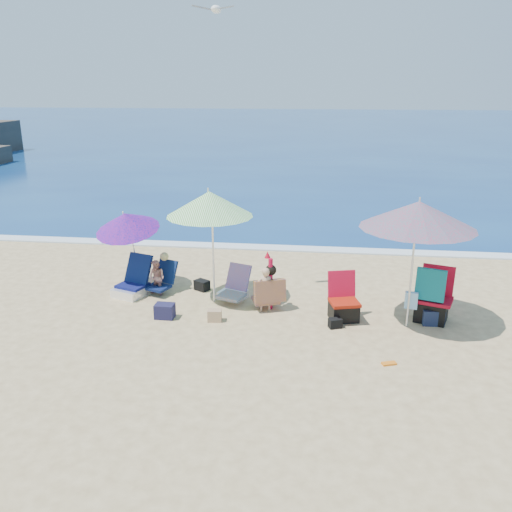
# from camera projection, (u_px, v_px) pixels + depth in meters

# --- Properties ---
(ground) EXTENTS (120.00, 120.00, 0.00)m
(ground) POSITION_uv_depth(u_px,v_px,m) (266.00, 332.00, 9.64)
(ground) COLOR #D8BC84
(ground) RESTS_ON ground
(sea) EXTENTS (120.00, 80.00, 0.12)m
(sea) POSITION_uv_depth(u_px,v_px,m) (316.00, 129.00, 52.16)
(sea) COLOR navy
(sea) RESTS_ON ground
(foam) EXTENTS (120.00, 0.50, 0.04)m
(foam) POSITION_uv_depth(u_px,v_px,m) (286.00, 248.00, 14.45)
(foam) COLOR white
(foam) RESTS_ON ground
(umbrella_turquoise) EXTENTS (2.62, 2.62, 2.33)m
(umbrella_turquoise) POSITION_uv_depth(u_px,v_px,m) (418.00, 215.00, 9.41)
(umbrella_turquoise) COLOR silver
(umbrella_turquoise) RESTS_ON ground
(umbrella_striped) EXTENTS (2.26, 2.26, 2.28)m
(umbrella_striped) POSITION_uv_depth(u_px,v_px,m) (210.00, 204.00, 10.54)
(umbrella_striped) COLOR white
(umbrella_striped) RESTS_ON ground
(umbrella_blue) EXTENTS (1.56, 1.60, 1.82)m
(umbrella_blue) POSITION_uv_depth(u_px,v_px,m) (126.00, 222.00, 11.22)
(umbrella_blue) COLOR white
(umbrella_blue) RESTS_ON ground
(furled_umbrella) EXTENTS (0.19, 0.23, 1.14)m
(furled_umbrella) POSITION_uv_depth(u_px,v_px,m) (270.00, 278.00, 10.49)
(furled_umbrella) COLOR #BC0D30
(furled_umbrella) RESTS_ON ground
(chair_navy) EXTENTS (0.81, 0.91, 0.81)m
(chair_navy) POSITION_uv_depth(u_px,v_px,m) (132.00, 285.00, 11.30)
(chair_navy) COLOR #0D124B
(chair_navy) RESTS_ON ground
(chair_rainbow) EXTENTS (0.71, 0.90, 0.70)m
(chair_rainbow) POSITION_uv_depth(u_px,v_px,m) (234.00, 290.00, 11.07)
(chair_rainbow) COLOR #C56A45
(chair_rainbow) RESTS_ON ground
(camp_chair_left) EXTENTS (0.63, 0.69, 0.90)m
(camp_chair_left) POSITION_uv_depth(u_px,v_px,m) (343.00, 306.00, 10.10)
(camp_chair_left) COLOR #9D1C0B
(camp_chair_left) RESTS_ON ground
(camp_chair_right) EXTENTS (0.94, 0.78, 1.07)m
(camp_chair_right) POSITION_uv_depth(u_px,v_px,m) (432.00, 301.00, 10.00)
(camp_chair_right) COLOR #A10B1D
(camp_chair_right) RESTS_ON ground
(person_center) EXTENTS (0.72, 0.60, 0.90)m
(person_center) POSITION_uv_depth(u_px,v_px,m) (267.00, 289.00, 10.45)
(person_center) COLOR tan
(person_center) RESTS_ON ground
(person_left) EXTENTS (0.66, 0.80, 0.84)m
(person_left) POSITION_uv_depth(u_px,v_px,m) (159.00, 277.00, 11.28)
(person_left) COLOR tan
(person_left) RESTS_ON ground
(bag_navy_a) EXTENTS (0.36, 0.26, 0.28)m
(bag_navy_a) POSITION_uv_depth(u_px,v_px,m) (165.00, 311.00, 10.20)
(bag_navy_a) COLOR #1C1B3B
(bag_navy_a) RESTS_ON ground
(bag_black_a) EXTENTS (0.37, 0.34, 0.22)m
(bag_black_a) POSITION_uv_depth(u_px,v_px,m) (202.00, 285.00, 11.58)
(bag_black_a) COLOR black
(bag_black_a) RESTS_ON ground
(bag_tan) EXTENTS (0.28, 0.21, 0.22)m
(bag_tan) POSITION_uv_depth(u_px,v_px,m) (215.00, 315.00, 10.07)
(bag_tan) COLOR tan
(bag_tan) RESTS_ON ground
(bag_navy_b) EXTENTS (0.40, 0.31, 0.29)m
(bag_navy_b) POSITION_uv_depth(u_px,v_px,m) (433.00, 316.00, 9.95)
(bag_navy_b) COLOR #1B233B
(bag_navy_b) RESTS_ON ground
(bag_black_b) EXTENTS (0.27, 0.23, 0.18)m
(bag_black_b) POSITION_uv_depth(u_px,v_px,m) (335.00, 323.00, 9.80)
(bag_black_b) COLOR black
(bag_black_b) RESTS_ON ground
(orange_item) EXTENTS (0.25, 0.17, 0.03)m
(orange_item) POSITION_uv_depth(u_px,v_px,m) (389.00, 364.00, 8.54)
(orange_item) COLOR orange
(orange_item) RESTS_ON ground
(seagull) EXTENTS (0.77, 0.42, 0.14)m
(seagull) POSITION_uv_depth(u_px,v_px,m) (216.00, 9.00, 9.87)
(seagull) COLOR white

